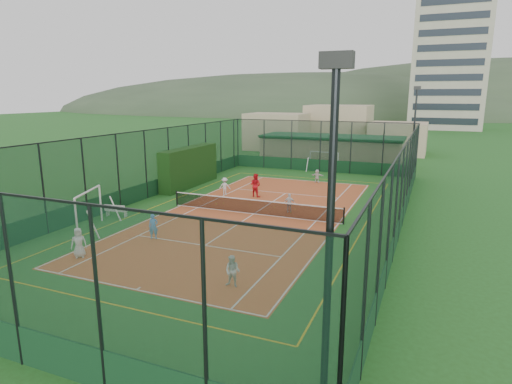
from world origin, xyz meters
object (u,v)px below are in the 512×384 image
(futsal_goal_far, at_px, (324,162))
(child_near_left, at_px, (79,243))
(child_near_right, at_px, (232,271))
(child_near_mid, at_px, (153,226))
(white_bench, at_px, (116,210))
(child_far_back, at_px, (317,176))
(child_far_right, at_px, (289,203))
(child_far_left, at_px, (225,186))
(coach, at_px, (255,185))
(clubhouse, at_px, (331,150))
(floodlight_se, at_px, (328,270))
(futsal_goal_near, at_px, (89,210))
(floodlight_ne, at_px, (414,133))
(apartment_tower, at_px, (449,60))

(futsal_goal_far, relative_size, child_near_left, 2.10)
(futsal_goal_far, bearing_deg, child_near_right, -78.56)
(futsal_goal_far, distance_m, child_near_mid, 23.89)
(white_bench, relative_size, child_near_right, 1.09)
(futsal_goal_far, bearing_deg, child_far_back, -76.60)
(futsal_goal_far, bearing_deg, child_far_right, -78.93)
(child_far_left, xyz_separation_m, coach, (2.36, 0.41, 0.20))
(child_far_left, distance_m, child_far_right, 6.78)
(coach, bearing_deg, clubhouse, -86.20)
(floodlight_se, distance_m, white_bench, 21.14)
(child_far_left, bearing_deg, coach, 173.91)
(child_near_mid, height_order, child_far_right, child_near_mid)
(futsal_goal_near, bearing_deg, child_near_right, -129.42)
(floodlight_se, height_order, floodlight_ne, same)
(clubhouse, xyz_separation_m, coach, (-1.77, -17.48, -0.69))
(child_near_right, relative_size, child_far_left, 0.96)
(floodlight_se, height_order, child_far_right, floodlight_se)
(clubhouse, bearing_deg, child_far_left, -102.99)
(clubhouse, distance_m, child_near_left, 32.41)
(futsal_goal_near, xyz_separation_m, child_near_right, (10.77, -3.69, -0.44))
(futsal_goal_near, height_order, child_near_left, futsal_goal_near)
(child_near_left, distance_m, child_far_left, 14.18)
(floodlight_ne, height_order, futsal_goal_far, floodlight_ne)
(futsal_goal_far, bearing_deg, white_bench, -106.08)
(child_far_right, bearing_deg, child_near_left, 49.53)
(clubhouse, height_order, child_far_back, clubhouse)
(white_bench, relative_size, futsal_goal_near, 0.42)
(futsal_goal_near, relative_size, child_far_back, 2.92)
(child_near_right, height_order, coach, coach)
(futsal_goal_near, xyz_separation_m, futsal_goal_far, (7.77, 23.64, -0.13))
(clubhouse, xyz_separation_m, child_far_left, (-4.13, -17.90, -0.89))
(floodlight_ne, relative_size, futsal_goal_near, 2.42)
(white_bench, distance_m, coach, 10.29)
(floodlight_se, relative_size, child_far_back, 7.07)
(child_near_right, bearing_deg, floodlight_ne, 78.27)
(child_near_mid, height_order, child_near_right, child_near_mid)
(child_far_right, bearing_deg, child_far_back, -95.20)
(floodlight_se, distance_m, futsal_goal_near, 19.19)
(child_far_left, distance_m, child_far_back, 9.04)
(futsal_goal_far, height_order, child_near_left, futsal_goal_far)
(clubhouse, relative_size, apartment_tower, 0.51)
(floodlight_se, height_order, child_far_back, floodlight_se)
(floodlight_se, distance_m, child_far_back, 29.19)
(floodlight_ne, height_order, child_far_back, floodlight_ne)
(child_near_right, bearing_deg, child_far_back, 95.10)
(child_near_left, height_order, child_far_right, child_near_left)
(futsal_goal_far, distance_m, child_far_right, 16.05)
(child_far_back, bearing_deg, white_bench, 62.69)
(child_near_mid, distance_m, coach, 11.06)
(white_bench, xyz_separation_m, futsal_goal_far, (8.16, 20.98, 0.57))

